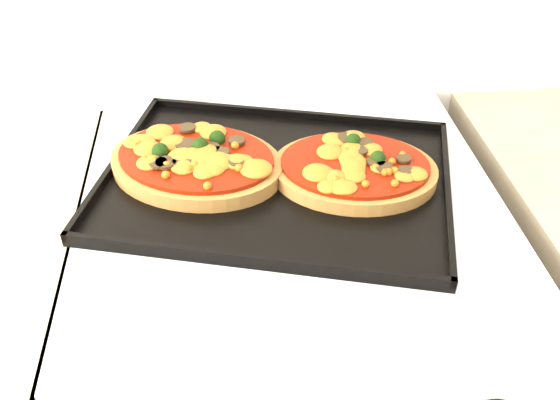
{
  "coord_description": "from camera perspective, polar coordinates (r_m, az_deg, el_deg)",
  "views": [
    {
      "loc": [
        -0.12,
        1.02,
        1.44
      ],
      "look_at": [
        -0.05,
        1.69,
        0.92
      ],
      "focal_mm": 40.0,
      "sensor_mm": 36.0,
      "label": 1
    }
  ],
  "objects": [
    {
      "name": "pizza_right",
      "position": [
        0.89,
        6.84,
        2.94
      ],
      "size": [
        0.27,
        0.22,
        0.03
      ],
      "primitive_type": null,
      "rotation": [
        0.0,
        0.0,
        -0.2
      ],
      "color": "#A76C39",
      "rests_on": "baking_tray"
    },
    {
      "name": "pizza_left",
      "position": [
        0.91,
        -7.68,
        3.58
      ],
      "size": [
        0.31,
        0.27,
        0.04
      ],
      "primitive_type": null,
      "rotation": [
        0.0,
        0.0,
        -0.39
      ],
      "color": "#A76C39",
      "rests_on": "baking_tray"
    },
    {
      "name": "stove",
      "position": [
        1.2,
        0.81,
        -17.36
      ],
      "size": [
        0.6,
        0.6,
        0.91
      ],
      "primitive_type": "cube",
      "color": "white",
      "rests_on": "floor"
    },
    {
      "name": "baking_tray",
      "position": [
        0.89,
        -0.33,
        2.06
      ],
      "size": [
        0.57,
        0.48,
        0.02
      ],
      "primitive_type": "cube",
      "rotation": [
        0.0,
        0.0,
        -0.27
      ],
      "color": "black",
      "rests_on": "stove"
    }
  ]
}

